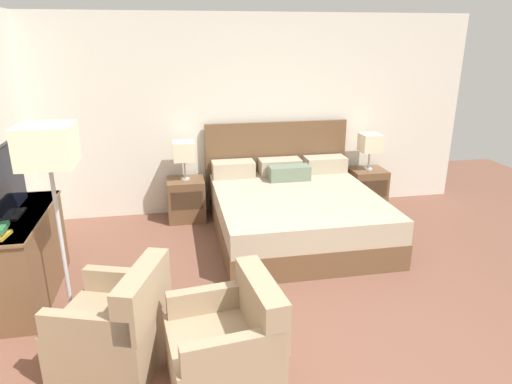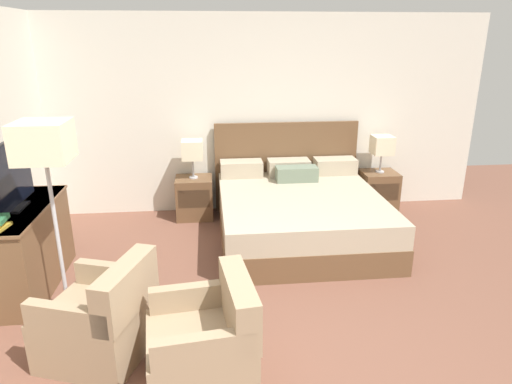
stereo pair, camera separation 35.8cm
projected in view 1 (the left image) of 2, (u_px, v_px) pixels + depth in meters
The scene contains 12 objects.
ground_plane at pixel (314, 383), 3.11m from camera, with size 10.26×10.26×0.00m, color brown.
wall_back at pixel (237, 116), 5.90m from camera, with size 6.25×0.06×2.53m, color silver.
bed at pixel (294, 211), 5.35m from camera, with size 1.90×2.05×1.18m.
nightstand_left at pixel (186, 199), 5.82m from camera, with size 0.46×0.42×0.53m.
nightstand_right at pixel (367, 188), 6.26m from camera, with size 0.46×0.42×0.53m.
table_lamp_left at pixel (184, 152), 5.62m from camera, with size 0.26×0.26×0.49m.
table_lamp_right at pixel (370, 143), 6.05m from camera, with size 0.26×0.26×0.49m.
dresser at pixel (19, 256), 4.01m from camera, with size 0.54×1.28×0.80m.
tv at pixel (5, 184), 3.78m from camera, with size 0.18×0.91×0.59m.
armchair_by_window at pixel (116, 327), 3.23m from camera, with size 0.87×0.87×0.76m.
armchair_companion at pixel (228, 348), 3.02m from camera, with size 0.77×0.76×0.76m.
floor_lamp at pixel (48, 156), 3.34m from camera, with size 0.39×0.39×1.64m.
Camera 1 is at (-0.86, -2.40, 2.24)m, focal length 32.00 mm.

